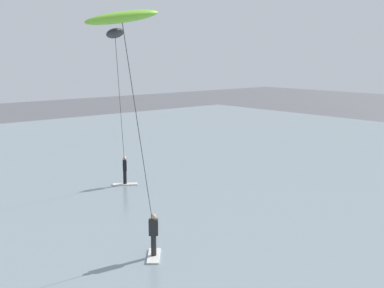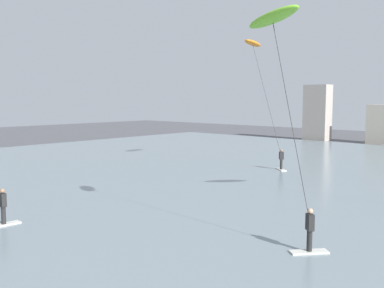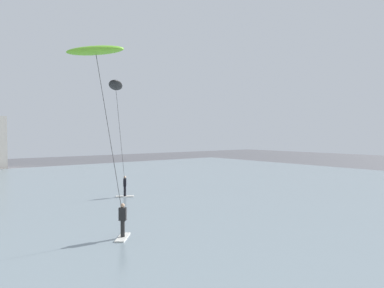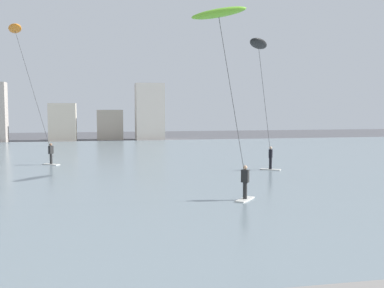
{
  "view_description": "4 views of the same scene",
  "coord_description": "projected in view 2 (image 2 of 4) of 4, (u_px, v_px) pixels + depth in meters",
  "views": [
    {
      "loc": [
        -9.88,
        2.22,
        7.46
      ],
      "look_at": [
        -1.56,
        11.86,
        5.19
      ],
      "focal_mm": 47.27,
      "sensor_mm": 36.0,
      "label": 1
    },
    {
      "loc": [
        7.58,
        2.4,
        5.67
      ],
      "look_at": [
        -0.5,
        11.26,
        4.42
      ],
      "focal_mm": 40.05,
      "sensor_mm": 36.0,
      "label": 2
    },
    {
      "loc": [
        -6.6,
        2.26,
        4.98
      ],
      "look_at": [
        0.39,
        11.01,
        4.67
      ],
      "focal_mm": 31.03,
      "sensor_mm": 36.0,
      "label": 3
    },
    {
      "loc": [
        -6.09,
        -3.6,
        4.45
      ],
      "look_at": [
        -2.62,
        13.39,
        3.05
      ],
      "focal_mm": 42.21,
      "sensor_mm": 36.0,
      "label": 4
    }
  ],
  "objects": [
    {
      "name": "kitesurfer_orange",
      "position": [
        256.0,
        58.0,
        33.58
      ],
      "size": [
        3.57,
        3.13,
        10.26
      ],
      "color": "silver",
      "rests_on": "water_bay"
    },
    {
      "name": "kitesurfer_lime",
      "position": [
        278.0,
        51.0,
        15.39
      ],
      "size": [
        3.35,
        1.83,
        8.88
      ],
      "color": "silver",
      "rests_on": "water_bay"
    }
  ]
}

